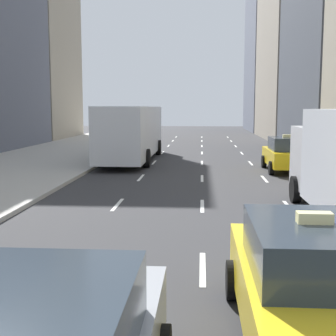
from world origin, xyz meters
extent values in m
cube|color=#ADAAA3|center=(-7.00, 27.00, 0.07)|extent=(8.00, 66.00, 0.15)
cube|color=white|center=(-0.20, 8.00, 0.01)|extent=(0.12, 2.00, 0.01)
cube|color=white|center=(-0.20, 14.00, 0.01)|extent=(0.12, 2.00, 0.01)
cube|color=white|center=(-0.20, 20.00, 0.01)|extent=(0.12, 2.00, 0.01)
cube|color=white|center=(-0.20, 26.00, 0.01)|extent=(0.12, 2.00, 0.01)
cube|color=white|center=(-0.20, 32.00, 0.01)|extent=(0.12, 2.00, 0.01)
cube|color=white|center=(-0.20, 38.00, 0.01)|extent=(0.12, 2.00, 0.01)
cube|color=white|center=(-0.20, 44.00, 0.01)|extent=(0.12, 2.00, 0.01)
cube|color=white|center=(-0.20, 50.00, 0.01)|extent=(0.12, 2.00, 0.01)
cube|color=white|center=(2.60, 8.00, 0.01)|extent=(0.12, 2.00, 0.01)
cube|color=white|center=(2.60, 14.00, 0.01)|extent=(0.12, 2.00, 0.01)
cube|color=white|center=(2.60, 20.00, 0.01)|extent=(0.12, 2.00, 0.01)
cube|color=white|center=(2.60, 26.00, 0.01)|extent=(0.12, 2.00, 0.01)
cube|color=white|center=(2.60, 32.00, 0.01)|extent=(0.12, 2.00, 0.01)
cube|color=white|center=(2.60, 38.00, 0.01)|extent=(0.12, 2.00, 0.01)
cube|color=white|center=(2.60, 44.00, 0.01)|extent=(0.12, 2.00, 0.01)
cube|color=white|center=(2.60, 50.00, 0.01)|extent=(0.12, 2.00, 0.01)
cube|color=white|center=(5.40, 14.00, 0.01)|extent=(0.12, 2.00, 0.01)
cube|color=white|center=(5.40, 20.00, 0.01)|extent=(0.12, 2.00, 0.01)
cube|color=white|center=(5.40, 26.00, 0.01)|extent=(0.12, 2.00, 0.01)
cube|color=white|center=(5.40, 32.00, 0.01)|extent=(0.12, 2.00, 0.01)
cube|color=white|center=(5.40, 38.00, 0.01)|extent=(0.12, 2.00, 0.01)
cube|color=white|center=(5.40, 44.00, 0.01)|extent=(0.12, 2.00, 0.01)
cube|color=white|center=(5.40, 50.00, 0.01)|extent=(0.12, 2.00, 0.01)
cube|color=#A89E89|center=(-14.00, 46.43, 13.16)|extent=(6.00, 11.22, 26.33)
cube|color=gray|center=(12.00, 48.54, 10.42)|extent=(6.00, 16.41, 20.85)
cube|color=slate|center=(12.00, 65.26, 16.36)|extent=(6.00, 15.15, 32.72)
cube|color=yellow|center=(4.00, 5.19, 0.71)|extent=(1.80, 4.40, 0.76)
cube|color=#28333D|center=(4.00, 4.93, 1.41)|extent=(1.58, 2.29, 0.64)
cube|color=#F2E599|center=(4.00, 4.93, 1.80)|extent=(0.44, 0.20, 0.14)
cylinder|color=black|center=(3.10, 6.56, 0.33)|extent=(0.22, 0.66, 0.66)
cube|color=yellow|center=(6.80, 22.75, 0.71)|extent=(1.80, 4.40, 0.76)
cube|color=#28333D|center=(6.80, 22.49, 1.41)|extent=(1.58, 2.29, 0.64)
cube|color=#F2E599|center=(6.80, 22.49, 1.80)|extent=(0.44, 0.20, 0.14)
cylinder|color=black|center=(5.90, 24.11, 0.33)|extent=(0.22, 0.66, 0.66)
cylinder|color=black|center=(7.70, 24.11, 0.33)|extent=(0.22, 0.66, 0.66)
cylinder|color=black|center=(5.90, 21.39, 0.33)|extent=(0.22, 0.66, 0.66)
cylinder|color=black|center=(7.70, 21.39, 0.33)|extent=(0.22, 0.66, 0.66)
cube|color=#28333D|center=(1.20, 2.48, 1.41)|extent=(1.58, 2.33, 0.64)
cube|color=silver|center=(-1.60, 26.93, 1.80)|extent=(2.50, 11.60, 2.90)
cube|color=#28333D|center=(-1.60, 32.68, 2.15)|extent=(2.30, 0.12, 1.40)
cube|color=#28333D|center=(-2.81, 26.93, 2.15)|extent=(0.08, 9.86, 1.10)
cube|color=yellow|center=(-1.60, 32.68, 3.05)|extent=(1.50, 0.10, 0.36)
cylinder|color=black|center=(-2.85, 30.53, 0.50)|extent=(0.30, 1.00, 1.00)
cylinder|color=black|center=(-0.35, 30.53, 0.50)|extent=(0.30, 1.00, 1.00)
cylinder|color=black|center=(-2.85, 23.74, 0.50)|extent=(0.30, 1.00, 1.00)
cylinder|color=black|center=(-0.35, 23.74, 0.50)|extent=(0.30, 1.00, 1.00)
cube|color=silver|center=(6.80, 14.84, 1.50)|extent=(2.10, 2.40, 2.10)
cube|color=#28333D|center=(6.80, 15.99, 1.80)|extent=(1.90, 0.10, 0.90)
cylinder|color=black|center=(5.75, 14.84, 0.45)|extent=(0.28, 0.90, 0.90)
camera|label=1|loc=(2.55, -1.01, 3.19)|focal=50.00mm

